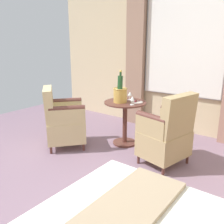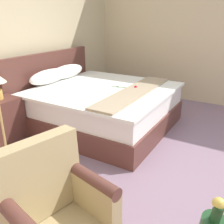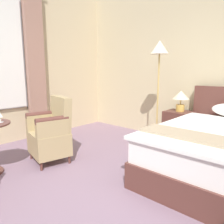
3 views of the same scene
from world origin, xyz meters
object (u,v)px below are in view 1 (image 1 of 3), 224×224
(wine_glass_near_bucket, at_px, (132,99))
(snack_plate, at_px, (137,102))
(champagne_bucket, at_px, (120,93))
(armchair_by_window, at_px, (167,134))
(wine_glass_near_edge, at_px, (130,94))
(armchair_facing_bed, at_px, (63,121))
(side_table_round, at_px, (125,118))

(wine_glass_near_bucket, xyz_separation_m, snack_plate, (-0.16, -0.02, -0.08))
(champagne_bucket, relative_size, armchair_by_window, 0.50)
(wine_glass_near_bucket, height_order, armchair_by_window, armchair_by_window)
(champagne_bucket, bearing_deg, snack_plate, 124.09)
(wine_glass_near_edge, bearing_deg, snack_plate, 64.42)
(wine_glass_near_bucket, bearing_deg, wine_glass_near_edge, -140.55)
(wine_glass_near_bucket, height_order, armchair_facing_bed, armchair_facing_bed)
(champagne_bucket, height_order, wine_glass_near_bucket, champagne_bucket)
(armchair_by_window, bearing_deg, champagne_bucket, -102.08)
(wine_glass_near_edge, xyz_separation_m, armchair_facing_bed, (0.80, -0.69, -0.37))
(armchair_facing_bed, bearing_deg, armchair_by_window, 104.14)
(wine_glass_near_bucket, distance_m, armchair_facing_bed, 1.11)
(wine_glass_near_bucket, relative_size, snack_plate, 0.71)
(champagne_bucket, xyz_separation_m, armchair_facing_bed, (0.57, -0.66, -0.42))
(side_table_round, bearing_deg, armchair_facing_bed, -48.06)
(side_table_round, height_order, snack_plate, snack_plate)
(snack_plate, bearing_deg, armchair_by_window, 63.78)
(side_table_round, relative_size, wine_glass_near_edge, 5.24)
(champagne_bucket, bearing_deg, wine_glass_near_edge, 173.66)
(snack_plate, relative_size, armchair_by_window, 0.19)
(champagne_bucket, xyz_separation_m, snack_plate, (-0.14, 0.21, -0.13))
(champagne_bucket, xyz_separation_m, wine_glass_near_edge, (-0.23, 0.03, -0.05))
(champagne_bucket, height_order, wine_glass_near_edge, champagne_bucket)
(wine_glass_near_bucket, height_order, snack_plate, wine_glass_near_bucket)
(armchair_by_window, bearing_deg, side_table_round, -107.06)
(wine_glass_near_bucket, distance_m, snack_plate, 0.18)
(wine_glass_near_edge, distance_m, snack_plate, 0.22)
(side_table_round, distance_m, armchair_facing_bed, 0.95)
(armchair_facing_bed, bearing_deg, wine_glass_near_bucket, 121.50)
(wine_glass_near_bucket, bearing_deg, champagne_bucket, -95.89)
(armchair_facing_bed, bearing_deg, snack_plate, 129.31)
(wine_glass_near_bucket, distance_m, armchair_by_window, 0.74)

